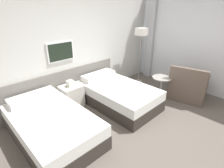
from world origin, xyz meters
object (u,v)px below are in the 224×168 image
bed_near_window (117,95)px  bed_near_door (52,125)px  armchair (188,88)px  floor_lamp (141,36)px  nightstand (72,96)px  side_table (161,83)px

bed_near_window → bed_near_door: bearing=180.0°
bed_near_window → armchair: 1.85m
bed_near_door → floor_lamp: bearing=9.1°
bed_near_door → nightstand: nightstand is taller
bed_near_door → bed_near_window: size_ratio=1.00×
bed_near_door → side_table: bearing=-11.6°
nightstand → bed_near_window: bearing=-38.9°
nightstand → armchair: size_ratio=0.67×
bed_near_window → floor_lamp: (1.49, 0.51, 1.16)m
bed_near_door → bed_near_window: 1.71m
bed_near_door → floor_lamp: 3.44m
nightstand → floor_lamp: 2.61m
bed_near_window → side_table: (1.03, -0.56, 0.16)m
floor_lamp → armchair: (0.04, -1.56, -1.13)m
bed_near_door → armchair: size_ratio=1.91×
floor_lamp → bed_near_door: bearing=-170.9°
bed_near_door → nightstand: bearing=38.9°
bed_near_window → side_table: bed_near_window is taller
bed_near_window → floor_lamp: floor_lamp is taller
bed_near_window → side_table: bearing=-28.7°
bed_near_door → side_table: size_ratio=3.27×
nightstand → side_table: size_ratio=1.14×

